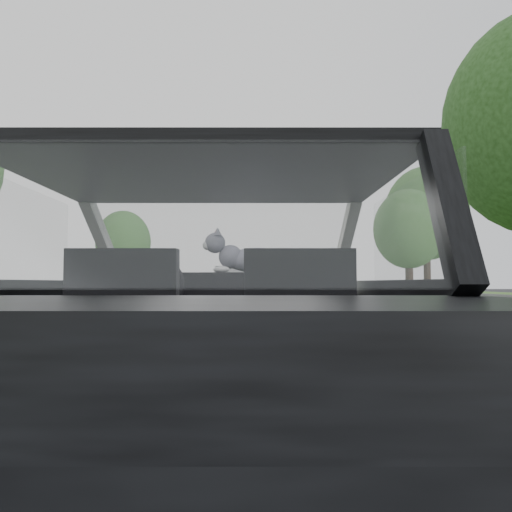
{
  "coord_description": "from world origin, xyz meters",
  "views": [
    {
      "loc": [
        0.2,
        -2.66,
        0.94
      ],
      "look_at": [
        0.2,
        0.5,
        1.11
      ],
      "focal_mm": 35.0,
      "sensor_mm": 36.0,
      "label": 1
    }
  ],
  "objects_px": {
    "other_car": "(236,286)",
    "highway_sign": "(353,278)",
    "cat": "(259,259)",
    "subject_car": "(218,323)"
  },
  "relations": [
    {
      "from": "cat",
      "to": "other_car",
      "type": "relative_size",
      "value": 0.13
    },
    {
      "from": "subject_car",
      "to": "other_car",
      "type": "xyz_separation_m",
      "value": [
        -0.59,
        17.47,
        0.08
      ]
    },
    {
      "from": "other_car",
      "to": "highway_sign",
      "type": "xyz_separation_m",
      "value": [
        5.12,
        2.06,
        0.34
      ]
    },
    {
      "from": "subject_car",
      "to": "highway_sign",
      "type": "height_order",
      "value": "highway_sign"
    },
    {
      "from": "highway_sign",
      "to": "cat",
      "type": "bearing_deg",
      "value": -84.99
    },
    {
      "from": "subject_car",
      "to": "other_car",
      "type": "bearing_deg",
      "value": 91.93
    },
    {
      "from": "subject_car",
      "to": "cat",
      "type": "relative_size",
      "value": 6.12
    },
    {
      "from": "other_car",
      "to": "subject_car",
      "type": "bearing_deg",
      "value": -91.15
    },
    {
      "from": "subject_car",
      "to": "highway_sign",
      "type": "bearing_deg",
      "value": 76.93
    },
    {
      "from": "subject_car",
      "to": "highway_sign",
      "type": "xyz_separation_m",
      "value": [
        4.53,
        19.53,
        0.42
      ]
    }
  ]
}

